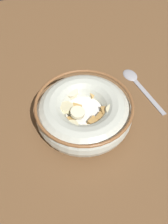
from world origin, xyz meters
The scene contains 3 objects.
ground_plane centered at (0.00, 0.00, -1.00)cm, with size 107.80×107.80×2.00cm, color brown.
cereal_bowl centered at (0.02, 0.02, 3.05)cm, with size 18.35×18.35×5.69cm.
spoon centered at (-14.58, -7.37, 0.34)cm, with size 4.26×15.21×0.80cm.
Camera 1 is at (8.29, 26.70, 39.01)cm, focal length 38.36 mm.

